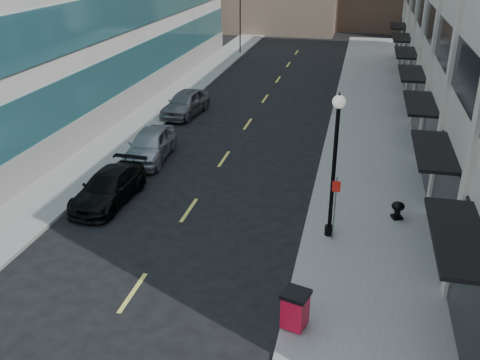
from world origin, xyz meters
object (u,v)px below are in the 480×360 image
at_px(car_grey_sedan, 186,103).
at_px(trash_bin, 295,308).
at_px(car_black_pickup, 109,187).
at_px(car_silver_sedan, 150,145).
at_px(lamppost, 335,155).
at_px(urn_planter, 398,208).
at_px(sign_post, 335,200).

distance_m(car_grey_sedan, trash_bin, 21.97).
xyz_separation_m(car_black_pickup, car_silver_sedan, (-0.09, 5.10, 0.12)).
bearing_deg(trash_bin, lamppost, 99.88).
relative_size(car_silver_sedan, urn_planter, 6.44).
xyz_separation_m(car_silver_sedan, lamppost, (9.72, -6.14, 2.66)).
relative_size(car_silver_sedan, lamppost, 0.84).
distance_m(trash_bin, lamppost, 6.26).
height_order(lamppost, urn_planter, lamppost).
distance_m(lamppost, urn_planter, 4.35).
bearing_deg(car_grey_sedan, sign_post, -46.88).
relative_size(car_silver_sedan, trash_bin, 3.92).
bearing_deg(urn_planter, sign_post, -137.11).
xyz_separation_m(lamppost, sign_post, (0.15, -0.32, -1.66)).
bearing_deg(trash_bin, car_grey_sedan, 132.31).
bearing_deg(car_grey_sedan, urn_planter, -36.06).
bearing_deg(car_silver_sedan, car_grey_sedan, 90.49).
distance_m(car_silver_sedan, car_grey_sedan, 7.93).
height_order(car_black_pickup, sign_post, sign_post).
relative_size(trash_bin, sign_post, 0.47).
bearing_deg(car_black_pickup, urn_planter, 6.72).
height_order(car_black_pickup, urn_planter, car_black_pickup).
xyz_separation_m(car_black_pickup, trash_bin, (9.05, -6.67, 0.11)).
bearing_deg(lamppost, trash_bin, -96.00).
bearing_deg(car_grey_sedan, car_black_pickup, -79.89).
height_order(car_silver_sedan, car_grey_sedan, car_grey_sedan).
xyz_separation_m(car_grey_sedan, trash_bin, (9.78, -19.67, -0.01)).
bearing_deg(lamppost, car_silver_sedan, 147.74).
bearing_deg(trash_bin, car_black_pickup, 159.46).
height_order(lamppost, sign_post, lamppost).
bearing_deg(car_silver_sedan, lamppost, -36.47).
relative_size(car_silver_sedan, sign_post, 1.83).
xyz_separation_m(car_silver_sedan, urn_planter, (12.33, -4.17, -0.21)).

